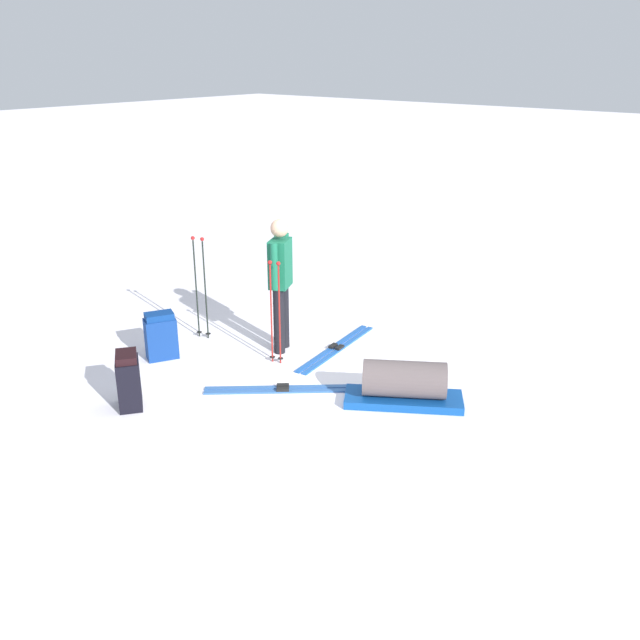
{
  "coord_description": "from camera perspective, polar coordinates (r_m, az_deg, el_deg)",
  "views": [
    {
      "loc": [
        -4.71,
        5.72,
        3.6
      ],
      "look_at": [
        0.0,
        0.0,
        0.7
      ],
      "focal_mm": 38.93,
      "sensor_mm": 36.0,
      "label": 1
    }
  ],
  "objects": [
    {
      "name": "gear_sled",
      "position": [
        7.56,
        6.93,
        -5.29
      ],
      "size": [
        1.31,
        1.07,
        0.49
      ],
      "color": "#0F428F",
      "rests_on": "ground_plane"
    },
    {
      "name": "ski_poles_planted_far",
      "position": [
        8.3,
        -3.71,
        1.05
      ],
      "size": [
        0.18,
        0.1,
        1.3
      ],
      "color": "maroon",
      "rests_on": "ground_plane"
    },
    {
      "name": "skier_standing",
      "position": [
        8.6,
        -3.27,
        3.42
      ],
      "size": [
        0.35,
        0.52,
        1.7
      ],
      "color": "black",
      "rests_on": "ground_plane"
    },
    {
      "name": "ground_plane",
      "position": [
        8.24,
        0.0,
        -4.54
      ],
      "size": [
        80.0,
        80.0,
        0.0
      ],
      "primitive_type": "plane",
      "color": "white"
    },
    {
      "name": "backpack_bright",
      "position": [
        8.79,
        -12.94,
        -1.3
      ],
      "size": [
        0.38,
        0.44,
        0.6
      ],
      "color": "navy",
      "rests_on": "ground_plane"
    },
    {
      "name": "ski_pair_near",
      "position": [
        7.89,
        -3.07,
        -5.7
      ],
      "size": [
        1.44,
        1.3,
        0.05
      ],
      "color": "#2F5B9C",
      "rests_on": "ground_plane"
    },
    {
      "name": "ski_pair_far",
      "position": [
        8.92,
        1.34,
        -2.33
      ],
      "size": [
        0.42,
        1.73,
        0.05
      ],
      "color": "#1E53A6",
      "rests_on": "ground_plane"
    },
    {
      "name": "backpack_large_dark",
      "position": [
        7.68,
        -15.45,
        -4.83
      ],
      "size": [
        0.42,
        0.4,
        0.63
      ],
      "color": "black",
      "rests_on": "ground_plane"
    },
    {
      "name": "ski_poles_planted_near",
      "position": [
        9.16,
        -9.81,
        3.02
      ],
      "size": [
        0.2,
        0.11,
        1.38
      ],
      "color": "black",
      "rests_on": "ground_plane"
    }
  ]
}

